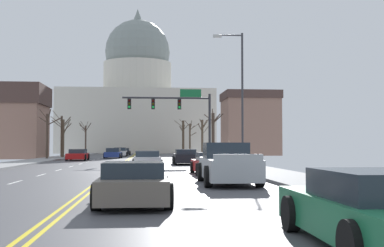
{
  "coord_description": "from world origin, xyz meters",
  "views": [
    {
      "loc": [
        1.96,
        -30.09,
        1.55
      ],
      "look_at": [
        7.34,
        29.19,
        4.14
      ],
      "focal_mm": 46.93,
      "sensor_mm": 36.0,
      "label": 1
    }
  ],
  "objects_px": {
    "sedan_near_00": "(185,157)",
    "sedan_oncoming_02": "(120,152)",
    "bicycle_parked": "(254,164)",
    "sedan_near_01": "(147,160)",
    "street_lamp_right": "(239,89)",
    "pickup_truck_near_03": "(228,165)",
    "sedan_near_05": "(377,210)",
    "sedan_near_04": "(134,184)",
    "sedan_oncoming_01": "(113,153)",
    "pedestrian_00": "(229,151)",
    "sedan_oncoming_00": "(78,155)",
    "signal_gantry": "(178,109)",
    "sedan_near_02": "(211,164)",
    "sedan_oncoming_03": "(124,152)"
  },
  "relations": [
    {
      "from": "sedan_near_00",
      "to": "sedan_oncoming_02",
      "type": "xyz_separation_m",
      "value": [
        -6.83,
        31.07,
        -0.02
      ]
    },
    {
      "from": "bicycle_parked",
      "to": "sedan_near_01",
      "type": "bearing_deg",
      "value": 139.35
    },
    {
      "from": "street_lamp_right",
      "to": "pickup_truck_near_03",
      "type": "bearing_deg",
      "value": -102.74
    },
    {
      "from": "street_lamp_right",
      "to": "sedan_near_05",
      "type": "bearing_deg",
      "value": -95.8
    },
    {
      "from": "sedan_near_04",
      "to": "sedan_oncoming_01",
      "type": "xyz_separation_m",
      "value": [
        -3.66,
        47.58,
        0.05
      ]
    },
    {
      "from": "sedan_oncoming_02",
      "to": "pedestrian_00",
      "type": "bearing_deg",
      "value": -71.96
    },
    {
      "from": "pickup_truck_near_03",
      "to": "sedan_oncoming_00",
      "type": "distance_m",
      "value": 33.88
    },
    {
      "from": "signal_gantry",
      "to": "sedan_near_04",
      "type": "bearing_deg",
      "value": -95.65
    },
    {
      "from": "sedan_near_05",
      "to": "pickup_truck_near_03",
      "type": "bearing_deg",
      "value": 90.99
    },
    {
      "from": "bicycle_parked",
      "to": "sedan_near_02",
      "type": "bearing_deg",
      "value": -147.61
    },
    {
      "from": "signal_gantry",
      "to": "pickup_truck_near_03",
      "type": "distance_m",
      "value": 24.84
    },
    {
      "from": "sedan_near_00",
      "to": "bicycle_parked",
      "type": "relative_size",
      "value": 2.61
    },
    {
      "from": "signal_gantry",
      "to": "sedan_near_04",
      "type": "relative_size",
      "value": 1.83
    },
    {
      "from": "sedan_near_05",
      "to": "sedan_oncoming_00",
      "type": "relative_size",
      "value": 1.03
    },
    {
      "from": "sedan_near_01",
      "to": "sedan_near_04",
      "type": "bearing_deg",
      "value": -91.04
    },
    {
      "from": "sedan_near_02",
      "to": "sedan_oncoming_02",
      "type": "height_order",
      "value": "sedan_oncoming_02"
    },
    {
      "from": "sedan_near_05",
      "to": "bicycle_parked",
      "type": "bearing_deg",
      "value": 82.79
    },
    {
      "from": "signal_gantry",
      "to": "sedan_oncoming_00",
      "type": "xyz_separation_m",
      "value": [
        -9.8,
        7.77,
        -4.22
      ]
    },
    {
      "from": "sedan_near_05",
      "to": "sedan_oncoming_02",
      "type": "xyz_separation_m",
      "value": [
        -7.2,
        64.15,
        0.01
      ]
    },
    {
      "from": "signal_gantry",
      "to": "street_lamp_right",
      "type": "distance_m",
      "value": 12.78
    },
    {
      "from": "pedestrian_00",
      "to": "bicycle_parked",
      "type": "bearing_deg",
      "value": -92.22
    },
    {
      "from": "sedan_near_02",
      "to": "sedan_oncoming_03",
      "type": "distance_m",
      "value": 53.54
    },
    {
      "from": "street_lamp_right",
      "to": "sedan_near_00",
      "type": "xyz_separation_m",
      "value": [
        -2.89,
        8.2,
        -4.64
      ]
    },
    {
      "from": "sedan_oncoming_01",
      "to": "bicycle_parked",
      "type": "xyz_separation_m",
      "value": [
        10.14,
        -32.55,
        -0.09
      ]
    },
    {
      "from": "signal_gantry",
      "to": "sedan_oncoming_01",
      "type": "distance_m",
      "value": 18.16
    },
    {
      "from": "sedan_near_01",
      "to": "sedan_oncoming_03",
      "type": "distance_m",
      "value": 46.26
    },
    {
      "from": "street_lamp_right",
      "to": "sedan_oncoming_01",
      "type": "bearing_deg",
      "value": 109.24
    },
    {
      "from": "sedan_near_04",
      "to": "sedan_near_05",
      "type": "height_order",
      "value": "sedan_near_05"
    },
    {
      "from": "sedan_near_01",
      "to": "sedan_oncoming_03",
      "type": "bearing_deg",
      "value": 94.48
    },
    {
      "from": "sedan_oncoming_02",
      "to": "sedan_oncoming_03",
      "type": "bearing_deg",
      "value": 89.09
    },
    {
      "from": "sedan_near_00",
      "to": "sedan_oncoming_02",
      "type": "distance_m",
      "value": 31.81
    },
    {
      "from": "sedan_near_05",
      "to": "pedestrian_00",
      "type": "relative_size",
      "value": 2.63
    },
    {
      "from": "sedan_near_00",
      "to": "bicycle_parked",
      "type": "height_order",
      "value": "sedan_near_00"
    },
    {
      "from": "sedan_near_02",
      "to": "pickup_truck_near_03",
      "type": "bearing_deg",
      "value": -91.54
    },
    {
      "from": "sedan_near_04",
      "to": "sedan_near_05",
      "type": "bearing_deg",
      "value": -57.45
    },
    {
      "from": "signal_gantry",
      "to": "pickup_truck_near_03",
      "type": "relative_size",
      "value": 1.43
    },
    {
      "from": "signal_gantry",
      "to": "sedan_near_01",
      "type": "bearing_deg",
      "value": -103.95
    },
    {
      "from": "sedan_near_02",
      "to": "sedan_near_04",
      "type": "xyz_separation_m",
      "value": [
        -3.77,
        -13.32,
        -0.02
      ]
    },
    {
      "from": "sedan_oncoming_01",
      "to": "sedan_oncoming_02",
      "type": "height_order",
      "value": "sedan_oncoming_02"
    },
    {
      "from": "signal_gantry",
      "to": "sedan_oncoming_02",
      "type": "relative_size",
      "value": 1.81
    },
    {
      "from": "pickup_truck_near_03",
      "to": "pedestrian_00",
      "type": "distance_m",
      "value": 20.09
    },
    {
      "from": "sedan_near_02",
      "to": "pickup_truck_near_03",
      "type": "xyz_separation_m",
      "value": [
        -0.18,
        -6.57,
        0.19
      ]
    },
    {
      "from": "sedan_near_00",
      "to": "street_lamp_right",
      "type": "bearing_deg",
      "value": -70.57
    },
    {
      "from": "sedan_near_04",
      "to": "sedan_oncoming_03",
      "type": "height_order",
      "value": "sedan_oncoming_03"
    },
    {
      "from": "sedan_oncoming_02",
      "to": "bicycle_parked",
      "type": "height_order",
      "value": "sedan_oncoming_02"
    },
    {
      "from": "sedan_near_01",
      "to": "sedan_oncoming_01",
      "type": "height_order",
      "value": "sedan_oncoming_01"
    },
    {
      "from": "sedan_near_05",
      "to": "sedan_near_02",
      "type": "bearing_deg",
      "value": 90.13
    },
    {
      "from": "sedan_near_01",
      "to": "pickup_truck_near_03",
      "type": "distance_m",
      "value": 13.91
    },
    {
      "from": "signal_gantry",
      "to": "sedan_oncoming_03",
      "type": "xyz_separation_m",
      "value": [
        -6.34,
        35.14,
        -4.23
      ]
    },
    {
      "from": "sedan_oncoming_01",
      "to": "sedan_near_05",
      "type": "bearing_deg",
      "value": -82.05
    }
  ]
}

